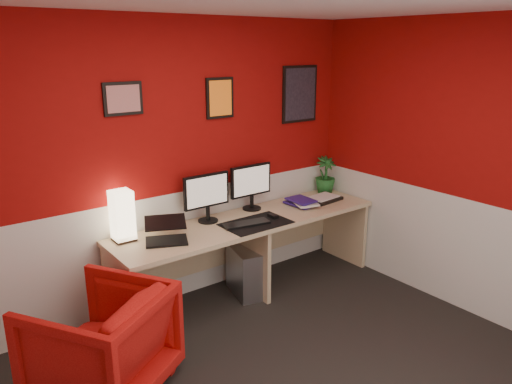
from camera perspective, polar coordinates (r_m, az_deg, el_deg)
name	(u,v)px	position (r m, az deg, el deg)	size (l,w,h in m)	color
wall_back	(162,167)	(4.33, -10.77, 2.81)	(4.00, 0.01, 2.50)	maroon
wall_right	(481,173)	(4.47, 24.39, 2.04)	(0.01, 3.50, 2.50)	maroon
wainscot_back	(166,249)	(4.55, -10.24, -6.40)	(4.00, 0.01, 1.00)	silver
wainscot_right	(469,257)	(4.69, 23.27, -6.87)	(0.01, 3.50, 1.00)	silver
desk	(250,256)	(4.66, -0.73, -7.37)	(2.60, 0.65, 0.73)	tan
shoji_lamp	(122,217)	(4.12, -15.09, -2.81)	(0.16, 0.16, 0.40)	#FFE5B2
laptop	(166,229)	(4.04, -10.28, -4.23)	(0.33, 0.23, 0.22)	black
monitor_left	(207,190)	(4.41, -5.62, 0.18)	(0.45, 0.06, 0.58)	black
monitor_right	(252,180)	(4.72, -0.49, 1.37)	(0.45, 0.06, 0.58)	black
desk_mat	(256,223)	(4.42, 0.00, -3.61)	(0.60, 0.38, 0.01)	black
keyboard	(246,224)	(4.38, -1.14, -3.65)	(0.42, 0.14, 0.02)	black
mouse	(273,216)	(4.55, 1.99, -2.76)	(0.06, 0.10, 0.03)	black
book_bottom	(293,206)	(4.87, 4.26, -1.61)	(0.22, 0.29, 0.03)	navy
book_middle	(294,204)	(4.86, 4.40, -1.33)	(0.21, 0.29, 0.02)	silver
book_top	(293,202)	(4.82, 4.29, -1.17)	(0.20, 0.27, 0.03)	navy
zen_tray	(323,199)	(5.12, 7.70, -0.79)	(0.35, 0.25, 0.03)	black
potted_plant	(325,175)	(5.34, 7.95, 1.96)	(0.22, 0.22, 0.39)	#19591E
pc_tower	(244,271)	(4.70, -1.39, -9.06)	(0.20, 0.45, 0.45)	#99999E
armchair	(101,342)	(3.58, -17.33, -16.15)	(0.78, 0.81, 0.73)	red
art_left	(123,99)	(4.09, -15.01, 10.30)	(0.32, 0.02, 0.26)	red
art_center	(220,98)	(4.51, -4.17, 10.71)	(0.28, 0.02, 0.36)	orange
art_right	(300,94)	(5.10, 5.03, 11.13)	(0.44, 0.02, 0.56)	black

